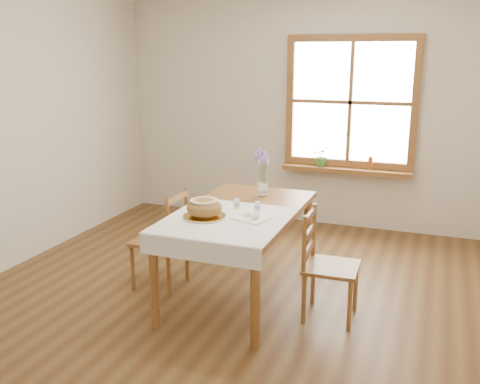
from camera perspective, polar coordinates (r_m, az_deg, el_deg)
The scene contains 18 objects.
ground at distance 4.36m, azimuth -1.43°, elevation -12.47°, with size 5.00×5.00×0.00m, color brown.
room_walls at distance 3.89m, azimuth -1.59°, elevation 10.51°, with size 4.60×5.10×2.65m.
window at distance 6.16m, azimuth 11.71°, elevation 9.35°, with size 1.46×0.08×1.46m.
window_sill at distance 6.21m, azimuth 11.25°, elevation 2.31°, with size 1.46×0.20×0.05m.
dining_table at distance 4.36m, azimuth 0.00°, elevation -2.99°, with size 0.90×1.60×0.75m.
table_linen at distance 4.07m, azimuth -1.51°, elevation -2.99°, with size 0.91×0.99×0.01m, color white.
chair_left at distance 4.67m, azimuth -8.60°, elevation -4.97°, with size 0.40×0.42×0.86m, color #9D6030, non-canonical shape.
chair_right at distance 4.14m, azimuth 9.75°, elevation -7.74°, with size 0.40×0.42×0.85m, color #9D6030, non-canonical shape.
bread_plate at distance 4.11m, azimuth -3.81°, elevation -2.63°, with size 0.32×0.32×0.02m, color silver.
bread_loaf at distance 4.09m, azimuth -3.83°, elevation -1.51°, with size 0.27×0.27×0.15m, color olive.
egg_napkin at distance 4.07m, azimuth 1.22°, elevation -2.82°, with size 0.25×0.21×0.01m, color white.
eggs at distance 4.06m, azimuth 1.22°, elevation -2.46°, with size 0.19×0.17×0.04m, color white, non-canonical shape.
salt_shaker at distance 4.33m, azimuth -0.35°, elevation -1.20°, with size 0.05×0.05×0.09m, color silver.
pepper_shaker at distance 4.25m, azimuth 1.86°, elevation -1.53°, with size 0.05×0.05×0.09m, color silver.
flower_vase at distance 4.76m, azimuth 2.42°, elevation 0.21°, with size 0.10×0.10×0.10m, color silver.
lavender_bouquet at distance 4.71m, azimuth 2.45°, elevation 2.67°, with size 0.17×0.17×0.31m, color #7E61AC, non-canonical shape.
potted_plant at distance 6.23m, azimuth 8.73°, elevation 3.56°, with size 0.21×0.23×0.18m, color #407A30.
amber_bottle at distance 6.15m, azimuth 13.73°, elevation 3.03°, with size 0.06×0.06×0.16m, color #A3531E.
Camera 1 is at (1.47, -3.59, 1.99)m, focal length 40.00 mm.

